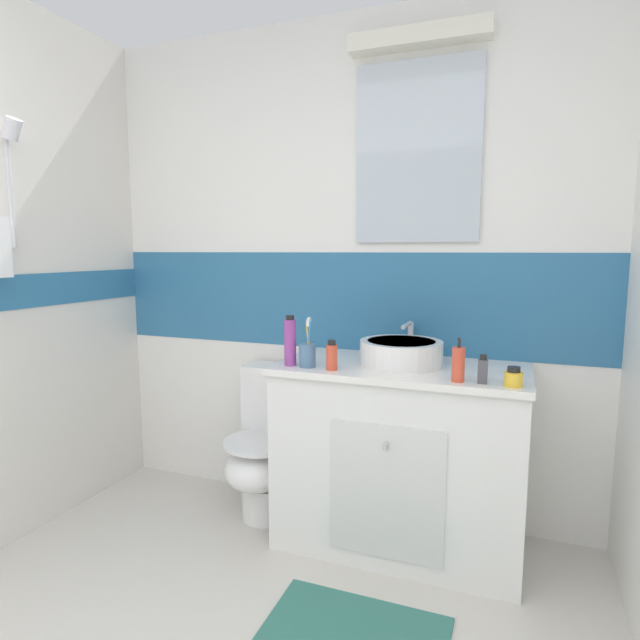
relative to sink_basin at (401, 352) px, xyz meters
The scene contains 11 objects.
wall_back_tiled 0.60m from the sink_basin, 140.66° to the left, with size 3.20×0.20×2.50m.
vanity_cabinet 0.48m from the sink_basin, 61.72° to the right, with size 1.10×0.57×0.85m.
sink_basin is the anchor object (origin of this frame).
toilet 0.88m from the sink_basin, behind, with size 0.37×0.50×0.77m.
toothbrush_cup 0.42m from the sink_basin, 152.84° to the right, with size 0.07×0.07×0.22m.
soap_dispenser 0.35m from the sink_basin, 39.45° to the right, with size 0.05×0.05×0.18m.
hair_gel_jar 0.53m from the sink_basin, 25.27° to the right, with size 0.07×0.07×0.08m.
perfume_flask_small 0.43m from the sink_basin, 31.32° to the right, with size 0.04×0.03×0.11m.
lotion_bottle_short 0.33m from the sink_basin, 140.45° to the right, with size 0.05×0.05×0.13m.
shampoo_bottle_tall 0.50m from the sink_basin, 157.40° to the right, with size 0.05×0.05×0.23m.
bath_mat 1.12m from the sink_basin, 90.93° to the right, with size 0.65×0.41×0.01m, color #337266.
Camera 1 is at (0.86, -0.14, 1.36)m, focal length 29.19 mm.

